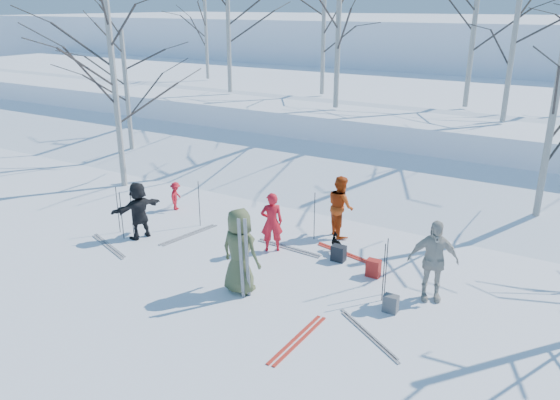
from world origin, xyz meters
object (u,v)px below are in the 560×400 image
Objects in this scene: skier_red_north at (272,222)px; skier_red_seated at (176,196)px; skier_olive_center at (240,251)px; dog at (338,244)px; skier_cream_east at (433,260)px; backpack_grey at (391,304)px; skier_redor_behind at (341,206)px; skier_grey_west at (139,210)px; backpack_dark at (339,253)px; backpack_red at (373,268)px.

skier_red_north is 4.26m from skier_red_seated.
skier_red_seated is (-4.11, 1.04, -0.35)m from skier_red_north.
skier_olive_center is 3.39× the size of dog.
skier_cream_east is at bearing 103.91° from dog.
dog is 1.51× the size of backpack_grey.
skier_redor_behind is 3.82m from skier_cream_east.
skier_cream_east is 1.15× the size of skier_grey_west.
skier_grey_west is at bearing -164.80° from backpack_dark.
skier_red_seated is 5.65m from dog.
skier_cream_east is at bearing -171.13° from skier_redor_behind.
dog is (-2.70, 1.11, -0.67)m from skier_cream_east.
backpack_grey is at bearing -162.15° from skier_olive_center.
skier_redor_behind is 4.46× the size of backpack_grey.
backpack_red is at bearing 115.15° from skier_grey_west.
backpack_grey is 2.54m from backpack_dark.
backpack_grey is at bearing 82.52° from dog.
backpack_red is at bearing 124.48° from backpack_grey.
skier_cream_east reaches higher than skier_red_north.
skier_grey_west is 5.42m from dog.
skier_grey_west is 2.77× the size of dog.
skier_redor_behind is at bearing 137.70° from skier_grey_west.
dog is (5.64, -0.29, -0.20)m from skier_red_seated.
skier_redor_behind is 4.12m from backpack_grey.
skier_red_seated is 8.15m from backpack_grey.
skier_red_seated is at bearing 171.29° from backpack_red.
skier_redor_behind is at bearing 132.93° from backpack_red.
skier_redor_behind reaches higher than skier_red_north.
skier_cream_east reaches higher than backpack_red.
dog is 1.43× the size of backpack_dark.
skier_redor_behind is at bearing -100.85° from skier_red_seated.
skier_cream_east is 1.31m from backpack_grey.
backpack_red is (1.27, -0.76, -0.03)m from dog.
backpack_red is at bearing -18.01° from backpack_dark.
dog is 2.98m from backpack_grey.
skier_redor_behind is 0.93× the size of skier_cream_east.
backpack_grey is at bearing -55.52° from backpack_red.
skier_cream_east is at bearing 110.88° from skier_grey_west.
skier_redor_behind is 4.04× the size of backpack_red.
skier_red_north is 1.79× the size of skier_red_seated.
skier_redor_behind is 1.92× the size of skier_red_seated.
skier_olive_center reaches higher than skier_redor_behind.
skier_olive_center reaches higher than skier_red_seated.
skier_cream_east is at bearing 60.55° from backpack_grey.
skier_olive_center is 4.02m from skier_redor_behind.
skier_olive_center is at bearing 125.25° from skier_redor_behind.
backpack_dark is at bearing 120.56° from skier_grey_west.
skier_cream_east is at bearing -151.20° from skier_olive_center.
skier_red_north is at bearing -27.68° from dog.
backpack_red is 1.10m from backpack_dark.
backpack_dark is at bearing 157.33° from skier_redor_behind.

